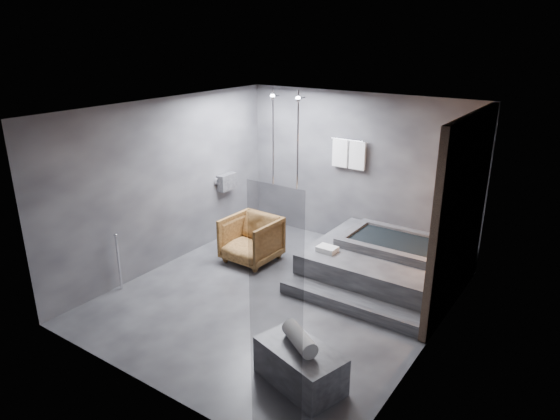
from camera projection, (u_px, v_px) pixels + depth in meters
The scene contains 7 objects.
room at pixel (312, 187), 6.93m from camera, with size 5.00×5.04×2.82m.
tub_deck at pixel (384, 264), 8.02m from camera, with size 2.20×2.00×0.50m, color #2D2D2F.
tub_step at pixel (350, 303), 7.16m from camera, with size 2.20×0.36×0.18m, color #2D2D2F.
concrete_bench at pixel (300, 365), 5.61m from camera, with size 1.02×0.56×0.46m, color #303032.
driftwood_chair at pixel (251, 239), 8.59m from camera, with size 0.85×0.87×0.79m, color #472B11.
rolled_towel at pixel (300, 339), 5.54m from camera, with size 0.20×0.20×0.54m, color silver.
deck_towel at pixel (327, 249), 7.86m from camera, with size 0.31×0.23×0.08m, color silver.
Camera 1 is at (3.78, -5.48, 3.77)m, focal length 32.00 mm.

